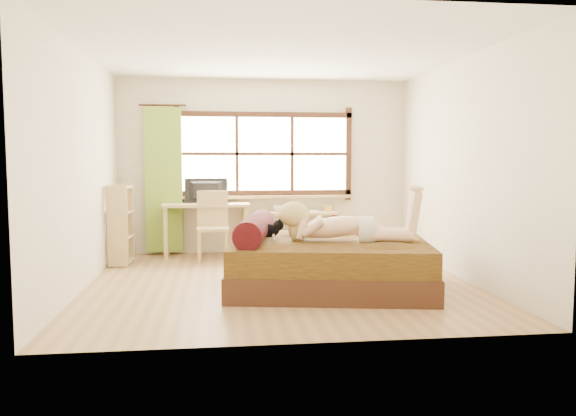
{
  "coord_description": "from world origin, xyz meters",
  "views": [
    {
      "loc": [
        -0.71,
        -6.57,
        1.47
      ],
      "look_at": [
        0.12,
        0.2,
        0.87
      ],
      "focal_mm": 35.0,
      "sensor_mm": 36.0,
      "label": 1
    }
  ],
  "objects": [
    {
      "name": "bed",
      "position": [
        0.48,
        -0.35,
        0.3
      ],
      "size": [
        2.48,
        2.12,
        0.83
      ],
      "rotation": [
        0.0,
        0.0,
        -0.18
      ],
      "color": "#361B10",
      "rests_on": "floor"
    },
    {
      "name": "woman",
      "position": [
        0.69,
        -0.41,
        0.88
      ],
      "size": [
        1.59,
        0.71,
        0.66
      ],
      "primitive_type": null,
      "rotation": [
        0.0,
        0.0,
        -0.18
      ],
      "color": "beige",
      "rests_on": "bed"
    },
    {
      "name": "cup",
      "position": [
        0.19,
        2.07,
        0.7
      ],
      "size": [
        0.13,
        0.13,
        0.1
      ],
      "primitive_type": "imported",
      "rotation": [
        0.0,
        0.0,
        -0.03
      ],
      "color": "gray",
      "rests_on": "pipe_shelf"
    },
    {
      "name": "monitor",
      "position": [
        -0.91,
        2.0,
        0.99
      ],
      "size": [
        0.64,
        0.09,
        0.37
      ],
      "primitive_type": "imported",
      "rotation": [
        0.0,
        0.0,
        3.15
      ],
      "color": "black",
      "rests_on": "desk"
    },
    {
      "name": "wall_front",
      "position": [
        0.0,
        -2.25,
        1.35
      ],
      "size": [
        4.5,
        0.0,
        4.5
      ],
      "primitive_type": "plane",
      "rotation": [
        -1.57,
        0.0,
        0.0
      ],
      "color": "silver",
      "rests_on": "floor"
    },
    {
      "name": "ceiling",
      "position": [
        0.0,
        0.0,
        2.7
      ],
      "size": [
        4.5,
        4.5,
        0.0
      ],
      "primitive_type": "plane",
      "rotation": [
        3.14,
        0.0,
        0.0
      ],
      "color": "white",
      "rests_on": "wall_back"
    },
    {
      "name": "wall_right",
      "position": [
        2.25,
        0.0,
        1.35
      ],
      "size": [
        0.0,
        4.5,
        4.5
      ],
      "primitive_type": "plane",
      "rotation": [
        1.57,
        0.0,
        -1.57
      ],
      "color": "silver",
      "rests_on": "floor"
    },
    {
      "name": "chair",
      "position": [
        -0.81,
        1.59,
        0.56
      ],
      "size": [
        0.46,
        0.46,
        1.01
      ],
      "rotation": [
        0.0,
        0.0,
        0.01
      ],
      "color": "tan",
      "rests_on": "floor"
    },
    {
      "name": "kitten",
      "position": [
        -0.18,
        -0.26,
        0.68
      ],
      "size": [
        0.35,
        0.19,
        0.26
      ],
      "primitive_type": null,
      "rotation": [
        0.0,
        0.0,
        -0.18
      ],
      "color": "black",
      "rests_on": "bed"
    },
    {
      "name": "bookshelf",
      "position": [
        -2.08,
        1.41,
        0.56
      ],
      "size": [
        0.29,
        0.49,
        1.11
      ],
      "rotation": [
        0.0,
        0.0,
        -0.03
      ],
      "color": "tan",
      "rests_on": "floor"
    },
    {
      "name": "wall_left",
      "position": [
        -2.25,
        0.0,
        1.35
      ],
      "size": [
        0.0,
        4.5,
        4.5
      ],
      "primitive_type": "plane",
      "rotation": [
        1.57,
        0.0,
        1.57
      ],
      "color": "silver",
      "rests_on": "floor"
    },
    {
      "name": "pipe_shelf",
      "position": [
        0.51,
        2.07,
        0.48
      ],
      "size": [
        1.31,
        0.36,
        0.74
      ],
      "rotation": [
        0.0,
        0.0,
        -0.03
      ],
      "color": "tan",
      "rests_on": "floor"
    },
    {
      "name": "desk",
      "position": [
        -0.91,
        1.95,
        0.7
      ],
      "size": [
        1.29,
        0.61,
        0.8
      ],
      "rotation": [
        0.0,
        0.0,
        0.01
      ],
      "color": "tan",
      "rests_on": "floor"
    },
    {
      "name": "floor",
      "position": [
        0.0,
        0.0,
        0.0
      ],
      "size": [
        4.5,
        4.5,
        0.0
      ],
      "primitive_type": "plane",
      "color": "#9E754C",
      "rests_on": "ground"
    },
    {
      "name": "wall_back",
      "position": [
        0.0,
        2.25,
        1.35
      ],
      "size": [
        4.5,
        0.0,
        4.5
      ],
      "primitive_type": "plane",
      "rotation": [
        1.57,
        0.0,
        0.0
      ],
      "color": "silver",
      "rests_on": "floor"
    },
    {
      "name": "curtain",
      "position": [
        -1.55,
        2.13,
        1.15
      ],
      "size": [
        0.55,
        0.1,
        2.2
      ],
      "primitive_type": "cube",
      "color": "#5A8023",
      "rests_on": "wall_back"
    },
    {
      "name": "window",
      "position": [
        0.0,
        2.22,
        1.51
      ],
      "size": [
        2.8,
        0.16,
        1.46
      ],
      "color": "#FFEDBF",
      "rests_on": "wall_back"
    },
    {
      "name": "book",
      "position": [
        0.69,
        2.07,
        0.66
      ],
      "size": [
        0.15,
        0.21,
        0.02
      ],
      "primitive_type": "imported",
      "rotation": [
        0.0,
        0.0,
        -0.03
      ],
      "color": "gray",
      "rests_on": "pipe_shelf"
    }
  ]
}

